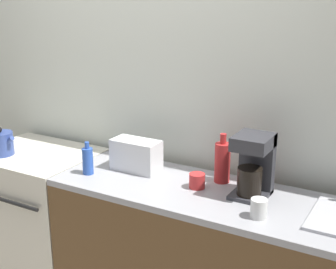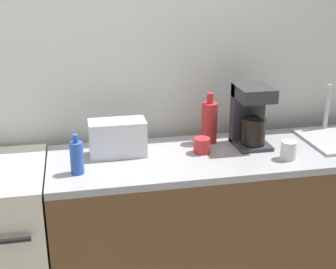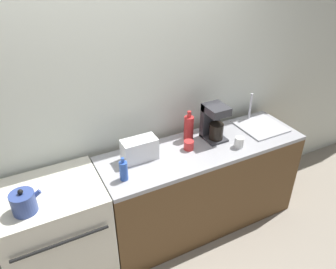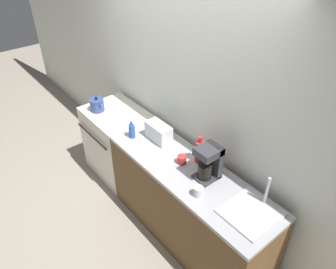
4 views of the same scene
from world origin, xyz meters
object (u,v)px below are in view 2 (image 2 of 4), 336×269
(coffee_maker, at_px, (251,114))
(cup_white, at_px, (289,150))
(bottle_blue, at_px, (77,157))
(toaster, at_px, (118,138))
(cup_red, at_px, (202,145))
(bottle_red, at_px, (209,122))

(coffee_maker, height_order, cup_white, coffee_maker)
(bottle_blue, distance_m, cup_white, 1.05)
(toaster, bearing_deg, cup_white, -15.27)
(bottle_blue, distance_m, cup_red, 0.66)
(toaster, height_order, bottle_blue, bottle_blue)
(toaster, relative_size, coffee_maker, 0.87)
(toaster, distance_m, bottle_blue, 0.28)
(bottle_blue, bearing_deg, cup_white, -2.12)
(coffee_maker, bearing_deg, bottle_red, 158.54)
(bottle_blue, xyz_separation_m, cup_white, (1.05, -0.04, -0.03))
(coffee_maker, xyz_separation_m, bottle_red, (-0.21, 0.08, -0.05))
(coffee_maker, relative_size, cup_white, 3.53)
(coffee_maker, height_order, cup_red, coffee_maker)
(cup_red, bearing_deg, bottle_red, 60.60)
(toaster, xyz_separation_m, coffee_maker, (0.72, 0.01, 0.08))
(toaster, bearing_deg, coffee_maker, 0.44)
(bottle_red, relative_size, cup_white, 2.98)
(toaster, relative_size, bottle_red, 1.03)
(coffee_maker, xyz_separation_m, cup_red, (-0.29, -0.06, -0.13))
(bottle_red, distance_m, cup_white, 0.46)
(coffee_maker, relative_size, bottle_blue, 1.70)
(coffee_maker, distance_m, cup_white, 0.29)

